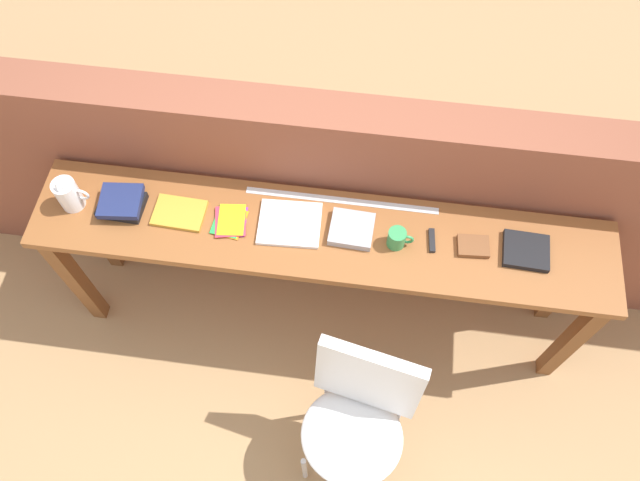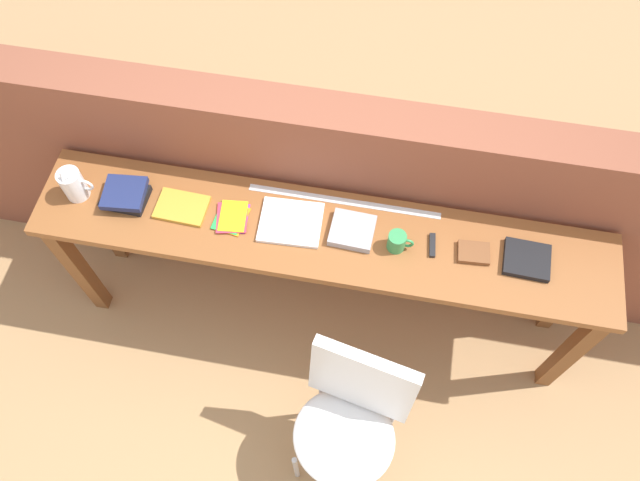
# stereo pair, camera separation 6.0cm
# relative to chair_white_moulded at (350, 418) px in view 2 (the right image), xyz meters

# --- Properties ---
(ground_plane) EXTENTS (40.00, 40.00, 0.00)m
(ground_plane) POSITION_rel_chair_white_moulded_xyz_m (-0.24, 0.36, -0.53)
(ground_plane) COLOR tan
(brick_wall_back) EXTENTS (6.00, 0.20, 1.27)m
(brick_wall_back) POSITION_rel_chair_white_moulded_xyz_m (-0.24, 1.00, 0.11)
(brick_wall_back) COLOR brown
(brick_wall_back) RESTS_ON ground
(sideboard) EXTENTS (2.50, 0.44, 0.88)m
(sideboard) POSITION_rel_chair_white_moulded_xyz_m (-0.24, 0.66, 0.21)
(sideboard) COLOR brown
(sideboard) RESTS_ON ground
(chair_white_moulded) EXTENTS (0.52, 0.53, 0.89)m
(chair_white_moulded) POSITION_rel_chair_white_moulded_xyz_m (0.00, 0.00, 0.00)
(chair_white_moulded) COLOR white
(chair_white_moulded) RESTS_ON ground
(pitcher_white) EXTENTS (0.14, 0.10, 0.18)m
(pitcher_white) POSITION_rel_chair_white_moulded_xyz_m (-1.32, 0.66, 0.43)
(pitcher_white) COLOR white
(pitcher_white) RESTS_ON sideboard
(book_stack_leftmost) EXTENTS (0.20, 0.19, 0.07)m
(book_stack_leftmost) POSITION_rel_chair_white_moulded_xyz_m (-1.11, 0.67, 0.39)
(book_stack_leftmost) COLOR black
(book_stack_leftmost) RESTS_ON sideboard
(magazine_cycling) EXTENTS (0.22, 0.16, 0.02)m
(magazine_cycling) POSITION_rel_chair_white_moulded_xyz_m (-0.86, 0.67, 0.36)
(magazine_cycling) COLOR gold
(magazine_cycling) RESTS_ON sideboard
(pamphlet_pile_colourful) EXTENTS (0.16, 0.18, 0.01)m
(pamphlet_pile_colourful) POSITION_rel_chair_white_moulded_xyz_m (-0.63, 0.66, 0.36)
(pamphlet_pile_colourful) COLOR purple
(pamphlet_pile_colourful) RESTS_ON sideboard
(book_open_centre) EXTENTS (0.27, 0.23, 0.02)m
(book_open_centre) POSITION_rel_chair_white_moulded_xyz_m (-0.38, 0.68, 0.36)
(book_open_centre) COLOR white
(book_open_centre) RESTS_ON sideboard
(book_grey_hardcover) EXTENTS (0.19, 0.18, 0.04)m
(book_grey_hardcover) POSITION_rel_chair_white_moulded_xyz_m (-0.12, 0.69, 0.37)
(book_grey_hardcover) COLOR #9E9EA3
(book_grey_hardcover) RESTS_ON sideboard
(mug) EXTENTS (0.11, 0.08, 0.09)m
(mug) POSITION_rel_chair_white_moulded_xyz_m (0.08, 0.65, 0.40)
(mug) COLOR #338C4C
(mug) RESTS_ON sideboard
(multitool_folded) EXTENTS (0.03, 0.11, 0.02)m
(multitool_folded) POSITION_rel_chair_white_moulded_xyz_m (0.22, 0.68, 0.36)
(multitool_folded) COLOR black
(multitool_folded) RESTS_ON sideboard
(leather_journal_brown) EXTENTS (0.14, 0.11, 0.02)m
(leather_journal_brown) POSITION_rel_chair_white_moulded_xyz_m (0.39, 0.67, 0.37)
(leather_journal_brown) COLOR brown
(leather_journal_brown) RESTS_ON sideboard
(book_repair_rightmost) EXTENTS (0.19, 0.17, 0.03)m
(book_repair_rightmost) POSITION_rel_chair_white_moulded_xyz_m (0.61, 0.68, 0.37)
(book_repair_rightmost) COLOR black
(book_repair_rightmost) RESTS_ON sideboard
(ruler_metal_back_edge) EXTENTS (0.84, 0.03, 0.00)m
(ruler_metal_back_edge) POSITION_rel_chair_white_moulded_xyz_m (-0.18, 0.83, 0.35)
(ruler_metal_back_edge) COLOR silver
(ruler_metal_back_edge) RESTS_ON sideboard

